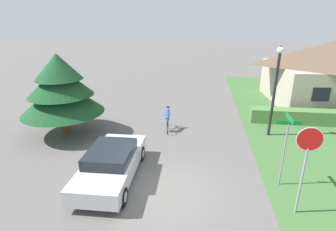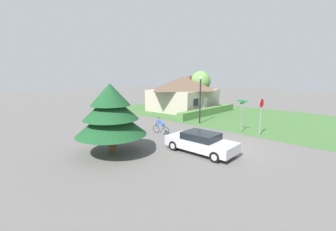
# 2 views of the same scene
# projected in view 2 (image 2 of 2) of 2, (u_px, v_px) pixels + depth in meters

# --- Properties ---
(ground_plane) EXTENTS (140.00, 140.00, 0.00)m
(ground_plane) POSITION_uv_depth(u_px,v_px,m) (225.00, 147.00, 15.68)
(ground_plane) COLOR #5B5956
(grass_verge_right) EXTENTS (16.00, 36.00, 0.01)m
(grass_verge_right) POSITION_uv_depth(u_px,v_px,m) (245.00, 117.00, 26.96)
(grass_verge_right) COLOR #3D6633
(grass_verge_right) RESTS_ON ground
(cottage_house) EXTENTS (9.53, 8.29, 4.81)m
(cottage_house) POSITION_uv_depth(u_px,v_px,m) (183.00, 93.00, 31.83)
(cottage_house) COLOR #B2A893
(cottage_house) RESTS_ON ground
(hedge_row) EXTENTS (11.20, 0.90, 0.87)m
(hedge_row) POSITION_uv_depth(u_px,v_px,m) (208.00, 111.00, 28.23)
(hedge_row) COLOR #4C7A3D
(hedge_row) RESTS_ON ground
(sedan_left_lane) EXTENTS (2.04, 4.66, 1.34)m
(sedan_left_lane) POSITION_uv_depth(u_px,v_px,m) (201.00, 142.00, 14.49)
(sedan_left_lane) COLOR #BCBCC1
(sedan_left_lane) RESTS_ON ground
(cyclist) EXTENTS (0.44, 1.73, 1.41)m
(cyclist) POSITION_uv_depth(u_px,v_px,m) (161.00, 126.00, 19.13)
(cyclist) COLOR black
(cyclist) RESTS_ON ground
(stop_sign) EXTENTS (0.78, 0.07, 3.10)m
(stop_sign) POSITION_uv_depth(u_px,v_px,m) (261.00, 109.00, 18.27)
(stop_sign) COLOR gray
(stop_sign) RESTS_ON ground
(street_lamp) EXTENTS (0.33, 0.33, 4.89)m
(street_lamp) POSITION_uv_depth(u_px,v_px,m) (200.00, 95.00, 22.83)
(street_lamp) COLOR black
(street_lamp) RESTS_ON ground
(street_name_sign) EXTENTS (0.90, 0.90, 2.85)m
(street_name_sign) POSITION_uv_depth(u_px,v_px,m) (242.00, 110.00, 19.29)
(street_name_sign) COLOR gray
(street_name_sign) RESTS_ON ground
(conifer_tall_near) EXTENTS (4.39, 4.39, 4.49)m
(conifer_tall_near) POSITION_uv_depth(u_px,v_px,m) (111.00, 113.00, 13.92)
(conifer_tall_near) COLOR #4C3823
(conifer_tall_near) RESTS_ON ground
(deciduous_tree_right) EXTENTS (3.22, 3.22, 5.57)m
(deciduous_tree_right) POSITION_uv_depth(u_px,v_px,m) (201.00, 82.00, 36.53)
(deciduous_tree_right) COLOR #4C3823
(deciduous_tree_right) RESTS_ON ground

